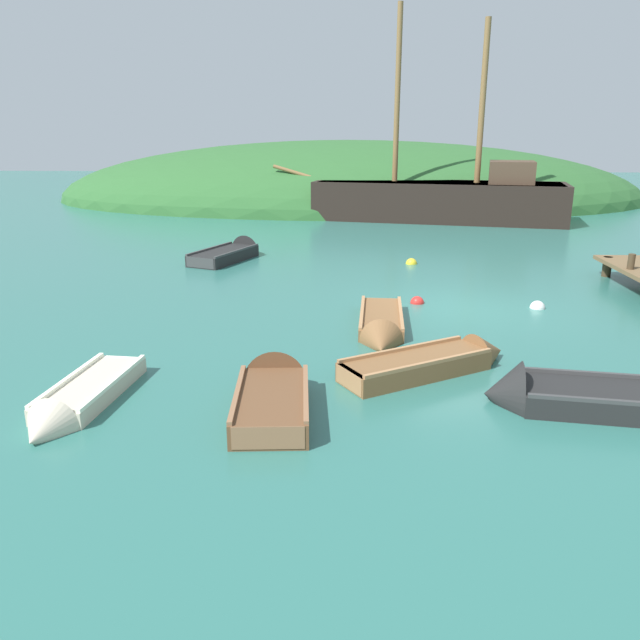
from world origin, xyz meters
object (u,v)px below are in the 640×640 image
(rowboat_outer_left, at_px, (381,328))
(rowboat_outer_right, at_px, (562,399))
(sailing_ship, at_px, (440,206))
(buoy_yellow, at_px, (411,264))
(rowboat_near_dock, at_px, (232,255))
(buoy_red, at_px, (417,303))
(rowboat_center, at_px, (78,403))
(rowboat_far, at_px, (273,396))
(rowboat_portside, at_px, (436,364))
(buoy_white, at_px, (537,308))

(rowboat_outer_left, bearing_deg, rowboat_outer_right, 38.27)
(sailing_ship, relative_size, buoy_yellow, 38.80)
(rowboat_near_dock, distance_m, buoy_red, 8.68)
(rowboat_near_dock, height_order, rowboat_center, rowboat_near_dock)
(rowboat_near_dock, height_order, buoy_yellow, rowboat_near_dock)
(sailing_ship, bearing_deg, buoy_red, 92.06)
(rowboat_far, bearing_deg, buoy_red, -29.25)
(sailing_ship, xyz_separation_m, rowboat_near_dock, (-9.15, -10.85, -0.64))
(rowboat_portside, bearing_deg, buoy_white, 23.19)
(rowboat_outer_left, bearing_deg, rowboat_far, -23.54)
(rowboat_outer_right, height_order, buoy_red, rowboat_outer_right)
(rowboat_far, height_order, buoy_red, rowboat_far)
(buoy_white, distance_m, buoy_red, 3.18)
(buoy_red, bearing_deg, rowboat_outer_left, -113.15)
(rowboat_near_dock, xyz_separation_m, buoy_white, (9.37, -6.43, -0.14))
(buoy_white, height_order, buoy_yellow, buoy_yellow)
(rowboat_outer_right, relative_size, rowboat_portside, 0.86)
(rowboat_outer_left, distance_m, buoy_white, 4.83)
(rowboat_near_dock, relative_size, buoy_white, 9.64)
(rowboat_portside, bearing_deg, buoy_red, 56.65)
(rowboat_far, xyz_separation_m, buoy_red, (3.17, 6.79, -0.15))
(rowboat_portside, distance_m, rowboat_near_dock, 12.66)
(rowboat_portside, xyz_separation_m, rowboat_far, (-3.02, -1.73, 0.01))
(rowboat_outer_left, distance_m, rowboat_near_dock, 10.06)
(rowboat_portside, bearing_deg, rowboat_outer_left, 79.87)
(buoy_white, bearing_deg, rowboat_center, -145.07)
(rowboat_portside, distance_m, buoy_white, 5.75)
(rowboat_outer_right, height_order, rowboat_near_dock, rowboat_outer_right)
(rowboat_outer_right, height_order, rowboat_portside, rowboat_outer_right)
(sailing_ship, xyz_separation_m, buoy_yellow, (-2.59, -11.57, -0.78))
(rowboat_outer_right, xyz_separation_m, buoy_white, (1.40, 6.27, -0.13))
(rowboat_portside, height_order, buoy_yellow, rowboat_portside)
(buoy_yellow, bearing_deg, rowboat_outer_right, -83.28)
(rowboat_portside, bearing_deg, rowboat_near_dock, 86.99)
(rowboat_far, relative_size, buoy_yellow, 7.54)
(buoy_yellow, bearing_deg, rowboat_far, -106.21)
(buoy_yellow, bearing_deg, rowboat_outer_left, -100.45)
(buoy_red, bearing_deg, rowboat_far, -115.07)
(rowboat_portside, relative_size, buoy_white, 9.20)
(rowboat_center, bearing_deg, sailing_ship, 163.75)
(buoy_yellow, bearing_deg, buoy_red, -93.75)
(rowboat_outer_left, xyz_separation_m, rowboat_near_dock, (-5.10, 8.67, 0.06))
(rowboat_near_dock, bearing_deg, rowboat_outer_right, -125.94)
(rowboat_portside, relative_size, rowboat_outer_left, 1.00)
(rowboat_portside, relative_size, buoy_yellow, 9.10)
(rowboat_outer_left, relative_size, buoy_white, 9.20)
(rowboat_center, bearing_deg, rowboat_far, 100.47)
(rowboat_far, bearing_deg, sailing_ship, -18.65)
(rowboat_far, relative_size, buoy_red, 7.97)
(rowboat_outer_right, distance_m, rowboat_portside, 2.48)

